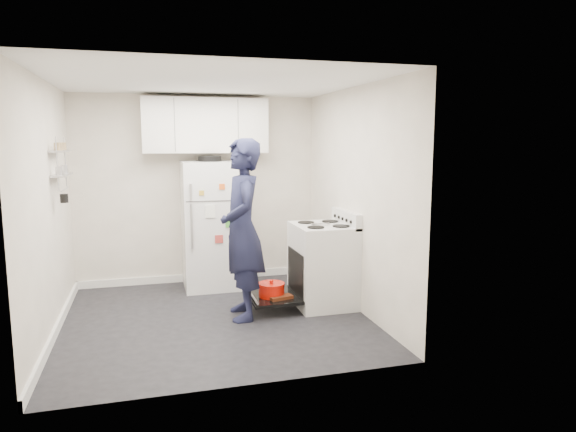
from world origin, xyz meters
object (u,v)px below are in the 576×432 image
object	(u,v)px
open_oven_door	(272,293)
person	(242,230)
refrigerator	(211,224)
electric_range	(322,266)

from	to	relation	value
open_oven_door	person	world-z (taller)	person
refrigerator	person	bearing A→B (deg)	-82.07
person	refrigerator	bearing A→B (deg)	-170.82
electric_range	open_oven_door	world-z (taller)	electric_range
person	open_oven_door	bearing A→B (deg)	113.94
open_oven_door	person	bearing A→B (deg)	-157.31
electric_range	refrigerator	distance (m)	1.63
electric_range	person	world-z (taller)	person
person	electric_range	bearing A→B (deg)	101.20
electric_range	person	distance (m)	1.10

